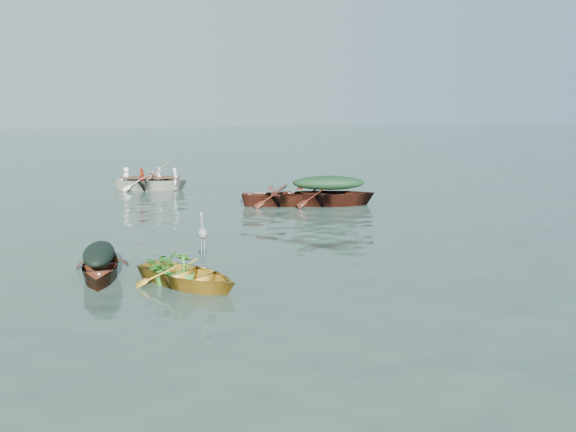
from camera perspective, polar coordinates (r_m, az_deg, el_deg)
name	(u,v)px	position (r m, az deg, el deg)	size (l,w,h in m)	color
ground	(318,245)	(15.16, 3.12, -2.99)	(140.00, 140.00, 0.00)	#364C40
yellow_dinghy	(188,286)	(12.08, -10.11, -7.01)	(1.36, 3.15, 0.85)	gold
dark_covered_boat	(100,277)	(13.16, -18.51, -5.89)	(1.20, 3.24, 0.78)	#452210
green_tarp_boat	(328,205)	(20.95, 4.10, 1.10)	(1.50, 4.84, 1.16)	#42170F
open_wooden_boat	(285,205)	(20.85, -0.28, 1.08)	(1.39, 4.48, 1.05)	#4F1D13
rowed_boat	(152,190)	(25.19, -13.69, 2.59)	(1.33, 4.43, 1.06)	beige
dark_tarp_cover	(99,251)	(13.00, -18.68, -3.40)	(0.66, 1.78, 0.40)	black
green_tarp_cover	(328,183)	(20.81, 4.13, 3.37)	(0.83, 2.66, 0.52)	black
thwart_benches	(285,191)	(20.75, -0.28, 2.56)	(0.84, 2.24, 0.04)	#562114
heron	(203,240)	(12.25, -8.66, -2.39)	(0.28, 0.40, 0.92)	gray
dinghy_weeds	(169,249)	(12.27, -12.02, -3.27)	(0.70, 0.90, 0.60)	#226C1C
rowers	(151,169)	(25.07, -13.79, 4.64)	(1.20, 3.10, 0.76)	silver
oars	(151,177)	(25.11, -13.75, 3.85)	(2.60, 0.60, 0.06)	#A6623F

